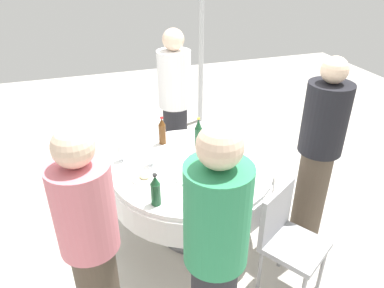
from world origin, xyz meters
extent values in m
plane|color=#B7B2A8|center=(0.00, 0.00, 0.00)|extent=(10.00, 10.00, 0.00)
cylinder|color=white|center=(0.00, 0.00, 0.72)|extent=(1.34, 1.34, 0.04)
cylinder|color=white|center=(0.00, 0.00, 0.59)|extent=(1.37, 1.37, 0.22)
cylinder|color=slate|center=(0.00, 0.00, 0.24)|extent=(0.14, 0.14, 0.48)
cylinder|color=slate|center=(0.00, 0.00, 0.01)|extent=(0.56, 0.56, 0.03)
cylinder|color=#194728|center=(0.40, -0.40, 0.83)|extent=(0.07, 0.07, 0.17)
cone|color=#194728|center=(0.40, -0.40, 0.95)|extent=(0.06, 0.06, 0.07)
cylinder|color=black|center=(0.40, -0.40, 0.99)|extent=(0.03, 0.03, 0.01)
cylinder|color=#8C5619|center=(0.19, 0.13, 0.85)|extent=(0.07, 0.07, 0.21)
cone|color=#8C5619|center=(0.19, 0.13, 0.99)|extent=(0.06, 0.06, 0.09)
cylinder|color=silver|center=(0.19, 0.13, 1.04)|extent=(0.03, 0.03, 0.01)
cylinder|color=#593314|center=(-0.45, -0.14, 0.83)|extent=(0.07, 0.07, 0.19)
cone|color=#593314|center=(-0.45, -0.14, 0.96)|extent=(0.06, 0.06, 0.06)
cylinder|color=red|center=(-0.45, -0.14, 1.00)|extent=(0.03, 0.03, 0.01)
cylinder|color=#194728|center=(-0.27, 0.15, 0.84)|extent=(0.07, 0.07, 0.20)
cone|color=#194728|center=(-0.27, 0.15, 0.98)|extent=(0.06, 0.06, 0.09)
cylinder|color=gold|center=(-0.27, 0.15, 1.03)|extent=(0.03, 0.03, 0.01)
cylinder|color=white|center=(-0.06, 0.02, 0.74)|extent=(0.06, 0.06, 0.00)
cylinder|color=white|center=(-0.06, 0.02, 0.77)|extent=(0.01, 0.01, 0.06)
cylinder|color=white|center=(-0.06, 0.02, 0.84)|extent=(0.07, 0.07, 0.07)
cylinder|color=gold|center=(-0.06, 0.02, 0.82)|extent=(0.06, 0.06, 0.03)
cylinder|color=white|center=(0.00, 0.18, 0.74)|extent=(0.06, 0.06, 0.00)
cylinder|color=white|center=(0.00, 0.18, 0.78)|extent=(0.01, 0.01, 0.07)
cylinder|color=white|center=(0.00, 0.18, 0.85)|extent=(0.06, 0.06, 0.07)
cylinder|color=white|center=(0.42, -0.02, 0.74)|extent=(0.06, 0.06, 0.00)
cylinder|color=white|center=(0.42, -0.02, 0.78)|extent=(0.01, 0.01, 0.07)
cylinder|color=white|center=(0.42, -0.02, 0.84)|extent=(0.07, 0.07, 0.06)
cylinder|color=gold|center=(0.42, -0.02, 0.83)|extent=(0.06, 0.06, 0.02)
cylinder|color=white|center=(-0.26, -0.54, 0.74)|extent=(0.06, 0.06, 0.00)
cylinder|color=white|center=(-0.26, -0.54, 0.78)|extent=(0.01, 0.01, 0.07)
cylinder|color=white|center=(-0.26, -0.54, 0.85)|extent=(0.07, 0.07, 0.08)
cylinder|color=white|center=(-0.11, -0.32, 0.74)|extent=(0.06, 0.06, 0.00)
cylinder|color=white|center=(-0.11, -0.32, 0.77)|extent=(0.01, 0.01, 0.06)
cylinder|color=white|center=(-0.11, -0.32, 0.84)|extent=(0.07, 0.07, 0.08)
cylinder|color=white|center=(0.07, -0.41, 0.75)|extent=(0.21, 0.21, 0.02)
ellipsoid|color=tan|center=(0.07, -0.41, 0.77)|extent=(0.09, 0.08, 0.02)
cylinder|color=white|center=(0.17, -0.07, 0.75)|extent=(0.24, 0.24, 0.02)
ellipsoid|color=#8C9E59|center=(0.17, -0.07, 0.77)|extent=(0.11, 0.10, 0.02)
cylinder|color=white|center=(-0.37, 0.32, 0.75)|extent=(0.21, 0.21, 0.02)
cylinder|color=white|center=(0.16, 0.44, 0.75)|extent=(0.25, 0.25, 0.02)
ellipsoid|color=tan|center=(0.16, 0.44, 0.77)|extent=(0.11, 0.10, 0.02)
cube|color=silver|center=(-0.10, 0.30, 0.74)|extent=(0.18, 0.06, 0.00)
cube|color=silver|center=(-0.28, -0.03, 0.74)|extent=(0.06, 0.18, 0.00)
cube|color=silver|center=(-0.41, -0.29, 0.74)|extent=(0.15, 0.13, 0.00)
cylinder|color=#D8727F|center=(0.77, -0.87, 1.10)|extent=(0.34, 0.34, 0.55)
sphere|color=beige|center=(0.77, -0.87, 1.49)|extent=(0.22, 0.22, 0.22)
cylinder|color=#26262B|center=(-1.00, 0.14, 0.43)|extent=(0.26, 0.26, 0.86)
cylinder|color=white|center=(-1.00, 0.14, 1.15)|extent=(0.34, 0.34, 0.58)
sphere|color=beige|center=(-1.00, 0.14, 1.55)|extent=(0.22, 0.22, 0.22)
cylinder|color=#4C3F33|center=(0.35, 0.96, 0.45)|extent=(0.26, 0.26, 0.91)
cylinder|color=black|center=(0.35, 0.96, 1.19)|extent=(0.34, 0.34, 0.57)
sphere|color=beige|center=(0.35, 0.96, 1.57)|extent=(0.20, 0.20, 0.20)
cylinder|color=#2D8C59|center=(1.14, -0.24, 1.18)|extent=(0.34, 0.34, 0.57)
sphere|color=beige|center=(1.14, -0.24, 1.58)|extent=(0.22, 0.22, 0.22)
cube|color=#99999E|center=(0.83, 0.51, 0.45)|extent=(0.55, 0.55, 0.04)
cube|color=#99999E|center=(0.68, 0.42, 0.66)|extent=(0.24, 0.36, 0.42)
cylinder|color=gray|center=(0.89, 0.74, 0.21)|extent=(0.03, 0.03, 0.43)
cylinder|color=gray|center=(0.77, 0.28, 0.21)|extent=(0.03, 0.03, 0.43)
cylinder|color=gray|center=(0.60, 0.57, 0.21)|extent=(0.03, 0.03, 0.43)
cylinder|color=#B2B5B7|center=(-2.29, 0.88, 1.18)|extent=(0.07, 0.07, 2.36)
camera|label=1|loc=(2.43, -0.80, 2.37)|focal=34.10mm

